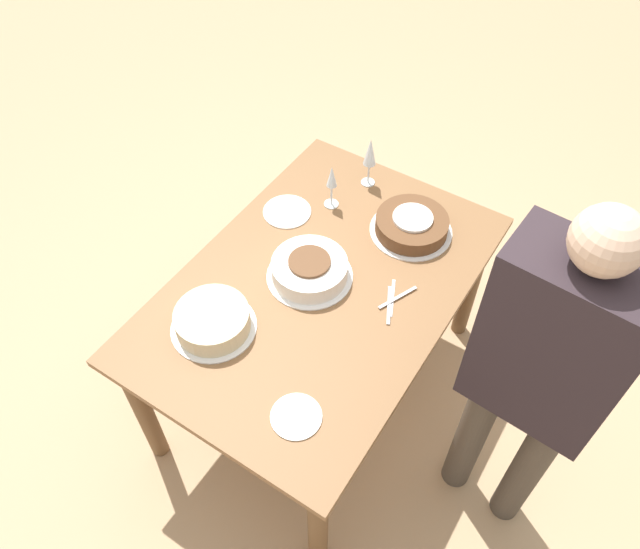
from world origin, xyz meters
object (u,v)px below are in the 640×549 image
Objects in this scene: cake_center_white at (310,269)px; wine_glass_near at (332,180)px; person_cutting at (542,367)px; cake_front_chocolate at (412,225)px; cake_back_decorated at (213,321)px; wine_glass_far at (370,153)px.

cake_center_white is 0.40m from wine_glass_near.
person_cutting is (-0.44, -1.00, 0.08)m from wine_glass_near.
cake_center_white is 0.46m from cake_front_chocolate.
wine_glass_near reaches higher than cake_back_decorated.
person_cutting is at bearing -126.27° from cake_front_chocolate.
wine_glass_far is 0.15× the size of person_cutting.
cake_front_chocolate is at bearing -32.34° from person_cutting.
cake_back_decorated is 0.75m from wine_glass_near.
cake_front_chocolate is 1.09× the size of cake_back_decorated.
wine_glass_near is (0.37, 0.14, 0.09)m from cake_center_white.
wine_glass_near is at bearing -1.01° from cake_back_decorated.
cake_front_chocolate is at bearing -83.25° from wine_glass_near.
wine_glass_far is at bearing -30.12° from person_cutting.
wine_glass_far is (0.94, -0.07, 0.12)m from cake_back_decorated.
cake_back_decorated is at bearing 157.99° from cake_center_white.
wine_glass_near reaches higher than cake_center_white.
cake_center_white is at bearing 153.17° from cake_front_chocolate.
cake_back_decorated reaches higher than cake_front_chocolate.
wine_glass_near is 0.87× the size of wine_glass_far.
cake_front_chocolate is 0.83m from person_cutting.
cake_center_white is 1.62× the size of wine_glass_near.
cake_front_chocolate is 0.36m from wine_glass_near.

